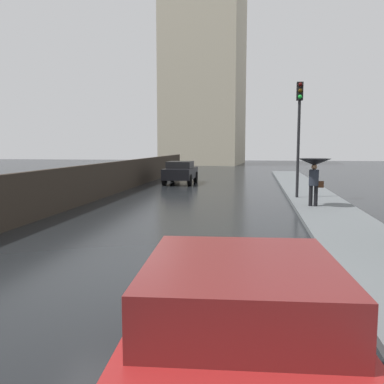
% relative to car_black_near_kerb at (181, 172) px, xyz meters
% --- Properties ---
extents(ground, '(120.00, 120.00, 0.00)m').
position_rel_car_black_near_kerb_xyz_m(ground, '(2.01, -18.23, -0.74)').
color(ground, black).
extents(car_black_near_kerb, '(1.77, 3.85, 1.39)m').
position_rel_car_black_near_kerb_xyz_m(car_black_near_kerb, '(0.00, 0.00, 0.00)').
color(car_black_near_kerb, black).
rests_on(car_black_near_kerb, ground).
extents(car_red_mid_road, '(2.05, 4.15, 1.43)m').
position_rel_car_black_near_kerb_xyz_m(car_red_mid_road, '(4.46, -21.77, 0.00)').
color(car_red_mid_road, maroon).
rests_on(car_red_mid_road, ground).
extents(pedestrian_with_umbrella_near, '(1.19, 1.19, 1.74)m').
position_rel_car_black_near_kerb_xyz_m(pedestrian_with_umbrella_near, '(6.69, -9.61, 0.84)').
color(pedestrian_with_umbrella_near, black).
rests_on(pedestrian_with_umbrella_near, sidewalk_strip).
extents(traffic_light, '(0.26, 0.39, 4.85)m').
position_rel_car_black_near_kerb_xyz_m(traffic_light, '(6.36, -7.05, 2.72)').
color(traffic_light, black).
rests_on(traffic_light, sidewalk_strip).
extents(distant_tower, '(10.13, 11.29, 28.25)m').
position_rel_car_black_near_kerb_xyz_m(distant_tower, '(-1.93, 28.12, 10.74)').
color(distant_tower, '#B2A88E').
rests_on(distant_tower, ground).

